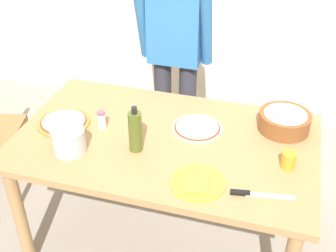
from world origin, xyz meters
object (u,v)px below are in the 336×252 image
at_px(plate_with_slice, 198,183).
at_px(steel_pot, 69,140).
at_px(olive_oil_bottle, 135,131).
at_px(popcorn_bowl, 285,120).
at_px(pizza_raw_on_board, 197,128).
at_px(dining_table, 165,152).
at_px(chef_knife, 254,194).
at_px(person_cook, 175,48).
at_px(cup_orange, 289,160).
at_px(salt_shaker, 101,120).
at_px(pizza_cooked_on_tray, 64,122).

height_order(plate_with_slice, steel_pot, steel_pot).
bearing_deg(plate_with_slice, olive_oil_bottle, 154.78).
bearing_deg(popcorn_bowl, pizza_raw_on_board, -163.06).
distance_m(pizza_raw_on_board, popcorn_bowl, 0.48).
height_order(dining_table, pizza_raw_on_board, pizza_raw_on_board).
xyz_separation_m(olive_oil_bottle, chef_knife, (0.63, -0.18, -0.11)).
relative_size(dining_table, person_cook, 0.99).
xyz_separation_m(pizza_raw_on_board, olive_oil_bottle, (-0.26, -0.26, 0.10)).
height_order(olive_oil_bottle, cup_orange, olive_oil_bottle).
distance_m(popcorn_bowl, salt_shaker, 1.00).
xyz_separation_m(person_cook, pizza_raw_on_board, (0.30, -0.62, -0.17)).
bearing_deg(popcorn_bowl, pizza_cooked_on_tray, -166.24).
bearing_deg(person_cook, pizza_raw_on_board, -64.32).
bearing_deg(pizza_raw_on_board, dining_table, -137.04).
height_order(pizza_cooked_on_tray, olive_oil_bottle, olive_oil_bottle).
height_order(pizza_cooked_on_tray, salt_shaker, salt_shaker).
height_order(plate_with_slice, popcorn_bowl, popcorn_bowl).
bearing_deg(salt_shaker, cup_orange, -3.10).
xyz_separation_m(pizza_raw_on_board, plate_with_slice, (0.10, -0.44, -0.00)).
xyz_separation_m(plate_with_slice, steel_pot, (-0.69, 0.07, 0.06)).
distance_m(dining_table, pizza_cooked_on_tray, 0.60).
bearing_deg(pizza_cooked_on_tray, pizza_raw_on_board, 11.74).
relative_size(person_cook, chef_knife, 5.58).
bearing_deg(chef_knife, dining_table, 149.01).
relative_size(cup_orange, chef_knife, 0.29).
distance_m(pizza_cooked_on_tray, olive_oil_bottle, 0.50).
xyz_separation_m(dining_table, salt_shaker, (-0.36, -0.00, 0.14)).
height_order(olive_oil_bottle, chef_knife, olive_oil_bottle).
bearing_deg(pizza_raw_on_board, cup_orange, -20.95).
relative_size(olive_oil_bottle, steel_pot, 1.48).
bearing_deg(salt_shaker, dining_table, 0.52).
xyz_separation_m(dining_table, plate_with_slice, (0.25, -0.30, 0.10)).
relative_size(plate_with_slice, cup_orange, 3.06).
distance_m(person_cook, pizza_cooked_on_tray, 0.90).
xyz_separation_m(pizza_cooked_on_tray, olive_oil_bottle, (0.47, -0.11, 0.10)).
bearing_deg(cup_orange, person_cook, 134.44).
relative_size(pizza_cooked_on_tray, olive_oil_bottle, 1.14).
bearing_deg(person_cook, steel_pot, -105.90).
xyz_separation_m(pizza_cooked_on_tray, steel_pot, (0.15, -0.22, 0.06)).
xyz_separation_m(dining_table, pizza_raw_on_board, (0.14, 0.13, 0.10)).
bearing_deg(pizza_raw_on_board, plate_with_slice, -76.52).
relative_size(dining_table, chef_knife, 5.51).
relative_size(pizza_raw_on_board, popcorn_bowl, 1.02).
bearing_deg(salt_shaker, steel_pot, -107.88).
distance_m(dining_table, olive_oil_bottle, 0.27).
xyz_separation_m(dining_table, pizza_cooked_on_tray, (-0.59, -0.02, 0.10)).
xyz_separation_m(pizza_raw_on_board, cup_orange, (0.50, -0.19, 0.03)).
relative_size(popcorn_bowl, steel_pot, 1.61).
bearing_deg(pizza_cooked_on_tray, popcorn_bowl, 13.76).
bearing_deg(cup_orange, olive_oil_bottle, -174.47).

